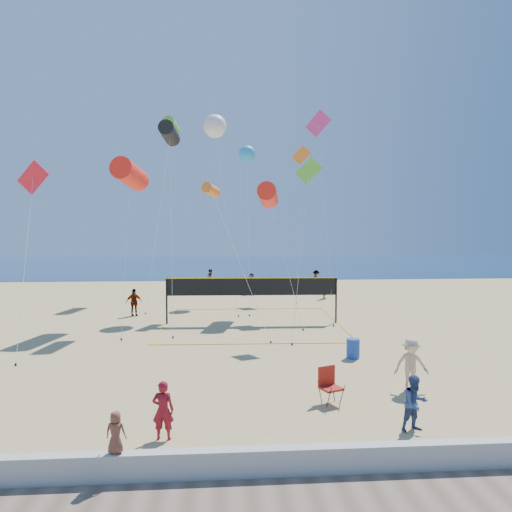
{
  "coord_description": "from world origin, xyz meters",
  "views": [
    {
      "loc": [
        -0.24,
        -12.6,
        5.28
      ],
      "look_at": [
        0.81,
        2.0,
        4.51
      ],
      "focal_mm": 32.0,
      "sensor_mm": 36.0,
      "label": 1
    }
  ],
  "objects": [
    {
      "name": "kite_2",
      "position": [
        -0.99,
        17.06,
        7.98
      ],
      "size": [
        3.67,
        9.31,
        8.45
      ],
      "rotation": [
        0.0,
        0.0,
        -0.37
      ],
      "color": "orange",
      "rests_on": "ground"
    },
    {
      "name": "kite_1",
      "position": [
        -3.36,
        14.75,
        11.06
      ],
      "size": [
        1.2,
        5.84,
        11.66
      ],
      "rotation": [
        0.0,
        0.0,
        -0.09
      ],
      "color": "black",
      "rests_on": "ground"
    },
    {
      "name": "kite_0",
      "position": [
        -5.63,
        14.55,
        8.64
      ],
      "size": [
        1.78,
        6.4,
        9.48
      ],
      "rotation": [
        0.0,
        0.0,
        -0.16
      ],
      "color": "red",
      "rests_on": "ground"
    },
    {
      "name": "trash_barrel",
      "position": [
        5.17,
        5.9,
        0.41
      ],
      "size": [
        0.65,
        0.65,
        0.82
      ],
      "primitive_type": "cylinder",
      "rotation": [
        0.0,
        0.0,
        0.21
      ],
      "color": "#193DA2",
      "rests_on": "ground"
    },
    {
      "name": "kite_8",
      "position": [
        -4.5,
        26.17,
        14.04
      ],
      "size": [
        1.45,
        10.54,
        14.71
      ],
      "rotation": [
        0.0,
        0.0,
        -0.14
      ],
      "color": "#57BA35",
      "rests_on": "ground"
    },
    {
      "name": "toddler",
      "position": [
        -2.53,
        -2.98,
        1.05
      ],
      "size": [
        0.47,
        0.34,
        0.89
      ],
      "primitive_type": "imported",
      "rotation": [
        0.0,
        0.0,
        3.01
      ],
      "color": "brown",
      "rests_on": "seawall"
    },
    {
      "name": "kite_3",
      "position": [
        -10.19,
        12.18,
        7.8
      ],
      "size": [
        2.79,
        6.96,
        9.09
      ],
      "rotation": [
        0.0,
        0.0,
        -0.04
      ],
      "color": "red",
      "rests_on": "ground"
    },
    {
      "name": "volleyball_net",
      "position": [
        1.41,
        13.49,
        1.85
      ],
      "size": [
        10.3,
        10.15,
        2.68
      ],
      "rotation": [
        0.0,
        0.0,
        -0.03
      ],
      "color": "black",
      "rests_on": "ground"
    },
    {
      "name": "bystander_a",
      "position": [
        4.82,
        -1.08,
        0.74
      ],
      "size": [
        0.84,
        0.72,
        1.49
      ],
      "primitive_type": "imported",
      "rotation": [
        0.0,
        0.0,
        0.24
      ],
      "color": "navy",
      "rests_on": "ground"
    },
    {
      "name": "camp_chair",
      "position": [
        3.0,
        1.02,
        0.64
      ],
      "size": [
        0.77,
        0.88,
        1.25
      ],
      "rotation": [
        0.0,
        0.0,
        0.39
      ],
      "color": "#A01D12",
      "rests_on": "ground"
    },
    {
      "name": "kite_5",
      "position": [
        6.4,
        18.92,
        12.19
      ],
      "size": [
        1.67,
        7.52,
        13.82
      ],
      "rotation": [
        0.0,
        0.0,
        -0.33
      ],
      "color": "#CD3284",
      "rests_on": "ground"
    },
    {
      "name": "seawall",
      "position": [
        0.0,
        -3.0,
        0.3
      ],
      "size": [
        32.0,
        0.3,
        0.6
      ],
      "primitive_type": "cube",
      "color": "#B5B5B0",
      "rests_on": "ground"
    },
    {
      "name": "kite_7",
      "position": [
        1.68,
        23.85,
        11.48
      ],
      "size": [
        1.38,
        8.82,
        12.15
      ],
      "rotation": [
        0.0,
        0.0,
        0.05
      ],
      "color": "#269BE0",
      "rests_on": "ground"
    },
    {
      "name": "ground",
      "position": [
        0.0,
        0.0,
        0.0
      ],
      "size": [
        120.0,
        120.0,
        0.0
      ],
      "primitive_type": "plane",
      "color": "tan",
      "rests_on": "ground"
    },
    {
      "name": "far_person_4",
      "position": [
        8.28,
        28.57,
        0.89
      ],
      "size": [
        0.72,
        1.19,
        1.79
      ],
      "primitive_type": "imported",
      "rotation": [
        0.0,
        0.0,
        1.62
      ],
      "color": "gray",
      "rests_on": "ground"
    },
    {
      "name": "kite_9",
      "position": [
        6.14,
        24.56,
        10.87
      ],
      "size": [
        1.91,
        4.75,
        12.42
      ],
      "rotation": [
        0.0,
        0.0,
        -0.16
      ],
      "color": "orange",
      "rests_on": "ground"
    },
    {
      "name": "bystander_b",
      "position": [
        5.98,
        1.93,
        0.88
      ],
      "size": [
        1.19,
        0.74,
        1.77
      ],
      "primitive_type": "imported",
      "rotation": [
        0.0,
        0.0,
        -0.08
      ],
      "color": "#D3AB8C",
      "rests_on": "ground"
    },
    {
      "name": "far_person_3",
      "position": [
        -1.37,
        29.04,
        0.94
      ],
      "size": [
        1.06,
        0.92,
        1.89
      ],
      "primitive_type": "imported",
      "rotation": [
        0.0,
        0.0,
        0.25
      ],
      "color": "gray",
      "rests_on": "ground"
    },
    {
      "name": "kite_10",
      "position": [
        2.66,
        16.78,
        7.64
      ],
      "size": [
        2.25,
        6.99,
        8.43
      ],
      "rotation": [
        0.0,
        0.0,
        -0.17
      ],
      "color": "red",
      "rests_on": "ground"
    },
    {
      "name": "far_person_2",
      "position": [
        7.76,
        22.8,
        0.82
      ],
      "size": [
        0.47,
        0.64,
        1.64
      ],
      "primitive_type": "imported",
      "rotation": [
        0.0,
        0.0,
        1.7
      ],
      "color": "gray",
      "rests_on": "ground"
    },
    {
      "name": "ocean",
      "position": [
        0.0,
        62.0,
        0.01
      ],
      "size": [
        140.0,
        50.0,
        0.03
      ],
      "primitive_type": "cube",
      "color": "navy",
      "rests_on": "ground"
    },
    {
      "name": "woman",
      "position": [
        -1.78,
        -1.11,
        0.76
      ],
      "size": [
        0.58,
        0.4,
        1.52
      ],
      "primitive_type": "imported",
      "rotation": [
        0.0,
        0.0,
        3.07
      ],
      "color": "maroon",
      "rests_on": "ground"
    },
    {
      "name": "far_person_0",
      "position": [
        -5.87,
        16.38,
        0.86
      ],
      "size": [
        1.09,
        0.77,
        1.72
      ],
      "primitive_type": "imported",
      "rotation": [
        0.0,
        0.0,
        0.39
      ],
      "color": "gray",
      "rests_on": "ground"
    },
    {
      "name": "far_person_1",
      "position": [
        2.13,
        25.86,
        0.89
      ],
      "size": [
        1.67,
        1.32,
        1.77
      ],
      "primitive_type": "imported",
      "rotation": [
        0.0,
        0.0,
        -0.56
      ],
      "color": "gray",
      "rests_on": "ground"
    },
    {
      "name": "kite_4",
      "position": [
        4.13,
        10.81,
        7.9
      ],
      "size": [
        2.01,
        2.95,
        9.18
      ],
      "rotation": [
        0.0,
        0.0,
        -0.03
      ],
      "color": "#57BA35",
      "rests_on": "ground"
    },
    {
      "name": "kite_6",
      "position": [
        -0.78,
        19.34,
        12.57
      ],
      "size": [
        2.51,
        4.72,
        13.37
      ],
      "rotation": [
        0.0,
        0.0,
        -0.29
      ],
      "color": "white",
      "rests_on": "ground"
    }
  ]
}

